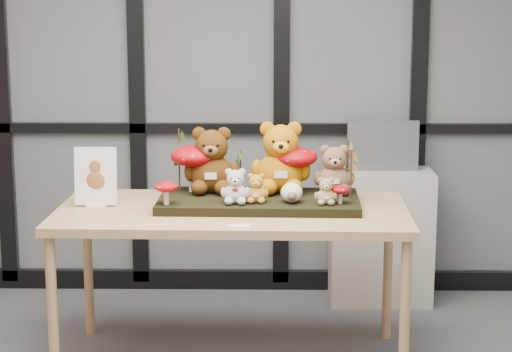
{
  "coord_description": "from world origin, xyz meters",
  "views": [
    {
      "loc": [
        0.38,
        -3.28,
        1.89
      ],
      "look_at": [
        0.31,
        1.19,
        1.0
      ],
      "focal_mm": 65.0,
      "sensor_mm": 36.0,
      "label": 1
    }
  ],
  "objects_px": {
    "display_table": "(232,221)",
    "mushroom_back_left": "(194,166)",
    "diorama_tray": "(259,202)",
    "cabinet": "(381,236)",
    "bear_beige_small": "(326,189)",
    "sign_holder": "(96,179)",
    "plush_cream_hedgehog": "(292,192)",
    "bear_white_bow": "(235,184)",
    "mushroom_front_left": "(166,192)",
    "mushroom_front_right": "(340,194)",
    "bear_tan_back": "(334,167)",
    "mushroom_back_right": "(295,167)",
    "bear_pooh_yellow": "(281,153)",
    "bear_brown_medium": "(212,156)",
    "bear_small_yellow": "(256,186)",
    "monitor": "(383,146)"
  },
  "relations": [
    {
      "from": "display_table",
      "to": "mushroom_back_left",
      "type": "relative_size",
      "value": 6.65
    },
    {
      "from": "diorama_tray",
      "to": "cabinet",
      "type": "xyz_separation_m",
      "value": [
        0.74,
        0.95,
        -0.43
      ]
    },
    {
      "from": "bear_beige_small",
      "to": "sign_holder",
      "type": "bearing_deg",
      "value": 175.25
    },
    {
      "from": "plush_cream_hedgehog",
      "to": "bear_white_bow",
      "type": "bearing_deg",
      "value": -174.37
    },
    {
      "from": "bear_white_bow",
      "to": "display_table",
      "type": "bearing_deg",
      "value": 106.74
    },
    {
      "from": "display_table",
      "to": "bear_beige_small",
      "type": "xyz_separation_m",
      "value": [
        0.46,
        -0.09,
        0.18
      ]
    },
    {
      "from": "mushroom_front_left",
      "to": "sign_holder",
      "type": "distance_m",
      "value": 0.4
    },
    {
      "from": "plush_cream_hedgehog",
      "to": "mushroom_front_right",
      "type": "height_order",
      "value": "plush_cream_hedgehog"
    },
    {
      "from": "bear_tan_back",
      "to": "mushroom_back_right",
      "type": "xyz_separation_m",
      "value": [
        -0.2,
        0.03,
        -0.01
      ]
    },
    {
      "from": "bear_tan_back",
      "to": "mushroom_back_left",
      "type": "xyz_separation_m",
      "value": [
        -0.73,
        0.04,
        -0.01
      ]
    },
    {
      "from": "display_table",
      "to": "diorama_tray",
      "type": "relative_size",
      "value": 1.76
    },
    {
      "from": "bear_beige_small",
      "to": "mushroom_front_right",
      "type": "bearing_deg",
      "value": 13.05
    },
    {
      "from": "diorama_tray",
      "to": "mushroom_front_left",
      "type": "distance_m",
      "value": 0.49
    },
    {
      "from": "display_table",
      "to": "mushroom_back_right",
      "type": "height_order",
      "value": "mushroom_back_right"
    },
    {
      "from": "display_table",
      "to": "sign_holder",
      "type": "xyz_separation_m",
      "value": [
        -0.69,
        0.04,
        0.21
      ]
    },
    {
      "from": "mushroom_back_right",
      "to": "sign_holder",
      "type": "distance_m",
      "value": 1.02
    },
    {
      "from": "cabinet",
      "to": "mushroom_front_right",
      "type": "bearing_deg",
      "value": -107.25
    },
    {
      "from": "bear_pooh_yellow",
      "to": "bear_brown_medium",
      "type": "distance_m",
      "value": 0.36
    },
    {
      "from": "mushroom_back_left",
      "to": "bear_pooh_yellow",
      "type": "bearing_deg",
      "value": -0.67
    },
    {
      "from": "bear_small_yellow",
      "to": "mushroom_back_left",
      "type": "bearing_deg",
      "value": 143.35
    },
    {
      "from": "mushroom_back_right",
      "to": "bear_tan_back",
      "type": "bearing_deg",
      "value": -9.71
    },
    {
      "from": "mushroom_back_left",
      "to": "mushroom_front_right",
      "type": "bearing_deg",
      "value": -20.57
    },
    {
      "from": "display_table",
      "to": "bear_white_bow",
      "type": "bearing_deg",
      "value": -73.26
    },
    {
      "from": "bear_tan_back",
      "to": "cabinet",
      "type": "xyz_separation_m",
      "value": [
        0.35,
        0.84,
        -0.59
      ]
    },
    {
      "from": "diorama_tray",
      "to": "sign_holder",
      "type": "bearing_deg",
      "value": -176.84
    },
    {
      "from": "bear_tan_back",
      "to": "bear_pooh_yellow",
      "type": "bearing_deg",
      "value": 175.14
    },
    {
      "from": "mushroom_back_left",
      "to": "mushroom_back_right",
      "type": "height_order",
      "value": "mushroom_back_left"
    },
    {
      "from": "bear_pooh_yellow",
      "to": "mushroom_back_right",
      "type": "distance_m",
      "value": 0.1
    },
    {
      "from": "display_table",
      "to": "bear_pooh_yellow",
      "type": "xyz_separation_m",
      "value": [
        0.24,
        0.2,
        0.31
      ]
    },
    {
      "from": "plush_cream_hedgehog",
      "to": "mushroom_front_right",
      "type": "relative_size",
      "value": 1.08
    },
    {
      "from": "bear_tan_back",
      "to": "mushroom_back_left",
      "type": "bearing_deg",
      "value": 178.55
    },
    {
      "from": "bear_tan_back",
      "to": "bear_beige_small",
      "type": "distance_m",
      "value": 0.27
    },
    {
      "from": "diorama_tray",
      "to": "bear_tan_back",
      "type": "relative_size",
      "value": 3.64
    },
    {
      "from": "diorama_tray",
      "to": "sign_holder",
      "type": "relative_size",
      "value": 3.34
    },
    {
      "from": "plush_cream_hedgehog",
      "to": "mushroom_back_left",
      "type": "bearing_deg",
      "value": 154.22
    },
    {
      "from": "diorama_tray",
      "to": "mushroom_front_right",
      "type": "distance_m",
      "value": 0.43
    },
    {
      "from": "bear_brown_medium",
      "to": "plush_cream_hedgehog",
      "type": "bearing_deg",
      "value": -29.53
    },
    {
      "from": "bear_beige_small",
      "to": "bear_tan_back",
      "type": "bearing_deg",
      "value": 78.9
    },
    {
      "from": "display_table",
      "to": "bear_white_bow",
      "type": "height_order",
      "value": "bear_white_bow"
    },
    {
      "from": "display_table",
      "to": "mushroom_back_left",
      "type": "xyz_separation_m",
      "value": [
        -0.21,
        0.21,
        0.24
      ]
    },
    {
      "from": "diorama_tray",
      "to": "monitor",
      "type": "distance_m",
      "value": 1.23
    },
    {
      "from": "bear_pooh_yellow",
      "to": "sign_holder",
      "type": "relative_size",
      "value": 1.34
    },
    {
      "from": "mushroom_back_right",
      "to": "diorama_tray",
      "type": "bearing_deg",
      "value": -142.26
    },
    {
      "from": "cabinet",
      "to": "bear_pooh_yellow",
      "type": "bearing_deg",
      "value": -127.63
    },
    {
      "from": "monitor",
      "to": "bear_small_yellow",
      "type": "bearing_deg",
      "value": -124.73
    },
    {
      "from": "bear_beige_small",
      "to": "mushroom_front_left",
      "type": "height_order",
      "value": "bear_beige_small"
    },
    {
      "from": "bear_white_bow",
      "to": "bear_beige_small",
      "type": "height_order",
      "value": "bear_white_bow"
    },
    {
      "from": "bear_white_bow",
      "to": "bear_beige_small",
      "type": "distance_m",
      "value": 0.44
    },
    {
      "from": "bear_beige_small",
      "to": "cabinet",
      "type": "distance_m",
      "value": 1.29
    },
    {
      "from": "plush_cream_hedgehog",
      "to": "mushroom_front_left",
      "type": "distance_m",
      "value": 0.62
    }
  ]
}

